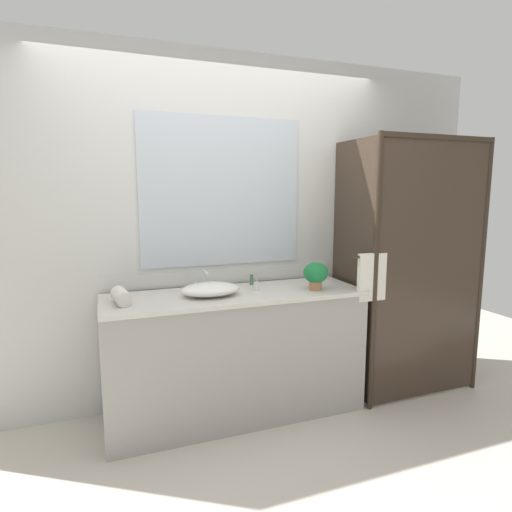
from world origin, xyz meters
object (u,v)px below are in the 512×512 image
Objects in this scene: sink_basin at (210,289)px; rolled_towel_near_edge at (121,296)px; amenity_bottle_conditioner at (252,280)px; faucet at (204,283)px; potted_plant at (316,274)px; amenity_bottle_body_wash at (257,285)px.

rolled_towel_near_edge is at bearing -178.43° from sink_basin.
sink_basin is 0.43m from amenity_bottle_conditioner.
sink_basin is 0.17m from faucet.
potted_plant is 2.59× the size of amenity_bottle_body_wash.
amenity_bottle_conditioner is at bearing 7.46° from faucet.
rolled_towel_near_edge is at bearing -161.78° from faucet.
amenity_bottle_body_wash is (-0.40, 0.12, -0.08)m from potted_plant.
potted_plant is at bearing -16.91° from amenity_bottle_body_wash.
potted_plant is at bearing -39.44° from amenity_bottle_conditioner.
potted_plant reaches higher than amenity_bottle_body_wash.
amenity_bottle_body_wash is at bearing 3.20° from rolled_towel_near_edge.
faucet reaches higher than amenity_bottle_conditioner.
amenity_bottle_conditioner is (0.37, 0.22, -0.01)m from sink_basin.
amenity_bottle_conditioner is 1.00× the size of amenity_bottle_body_wash.
sink_basin is 2.35× the size of faucet.
amenity_bottle_conditioner is at bearing 30.76° from sink_basin.
sink_basin is 0.76m from potted_plant.
potted_plant is 0.49m from amenity_bottle_conditioner.
sink_basin is 5.22× the size of amenity_bottle_conditioner.
faucet reaches higher than amenity_bottle_body_wash.
rolled_towel_near_edge is at bearing -176.80° from amenity_bottle_body_wash.
rolled_towel_near_edge reaches higher than amenity_bottle_body_wash.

